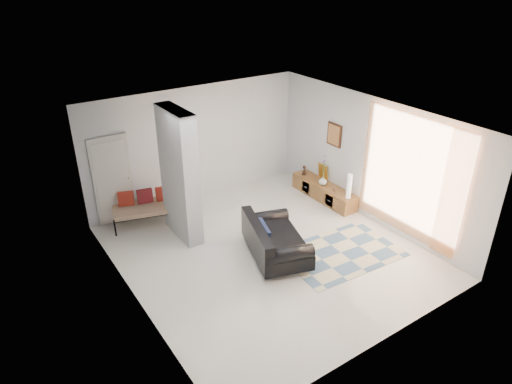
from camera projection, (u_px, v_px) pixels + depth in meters
floor at (268, 252)px, 9.33m from camera, size 6.00×6.00×0.00m
ceiling at (270, 120)px, 8.07m from camera, size 6.00×6.00×0.00m
wall_back at (196, 144)px, 10.92m from camera, size 6.00×0.00×6.00m
wall_front at (391, 269)px, 6.48m from camera, size 6.00×0.00×6.00m
wall_left at (129, 234)px, 7.32m from camera, size 0.00×6.00×6.00m
wall_right at (370, 160)px, 10.07m from camera, size 0.00×6.00×6.00m
partition_column at (180, 175)px, 9.33m from camera, size 0.35×1.20×2.80m
hallway_door at (112, 180)px, 10.01m from camera, size 0.85×0.06×2.04m
curtain at (410, 177)px, 9.16m from camera, size 0.00×2.55×2.55m
wall_art at (334, 135)px, 10.79m from camera, size 0.04×0.45×0.55m
media_console at (324, 191)px, 11.34m from camera, size 0.45×1.97×0.80m
loveseat at (273, 241)px, 9.06m from camera, size 1.45×1.91×0.76m
daybed at (152, 205)px, 10.26m from camera, size 1.93×1.22×0.77m
area_rug at (341, 253)px, 9.29m from camera, size 2.44×1.71×0.01m
cylinder_lamp at (349, 186)px, 10.48m from camera, size 0.11×0.11×0.59m
bronze_figurine at (304, 170)px, 11.71m from camera, size 0.13×0.13×0.25m
vase at (323, 181)px, 11.19m from camera, size 0.22×0.22×0.21m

